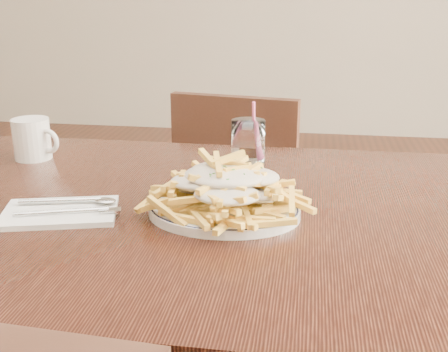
% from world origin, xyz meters
% --- Properties ---
extents(table, '(1.20, 0.80, 0.75)m').
position_xyz_m(table, '(0.00, 0.00, 0.67)').
color(table, black).
rests_on(table, ground).
extents(chair_far, '(0.44, 0.44, 0.82)m').
position_xyz_m(chair_far, '(-0.02, 0.76, 0.46)').
color(chair_far, black).
rests_on(chair_far, ground).
extents(fries_plate, '(0.29, 0.27, 0.02)m').
position_xyz_m(fries_plate, '(0.04, -0.04, 0.76)').
color(fries_plate, white).
rests_on(fries_plate, table).
extents(loaded_fries, '(0.25, 0.20, 0.08)m').
position_xyz_m(loaded_fries, '(0.04, -0.04, 0.81)').
color(loaded_fries, '#ECBB48').
rests_on(loaded_fries, fries_plate).
extents(napkin, '(0.21, 0.17, 0.01)m').
position_xyz_m(napkin, '(-0.23, -0.08, 0.75)').
color(napkin, silver).
rests_on(napkin, table).
extents(cutlery, '(0.19, 0.12, 0.01)m').
position_xyz_m(cutlery, '(-0.23, -0.07, 0.76)').
color(cutlery, silver).
rests_on(cutlery, napkin).
extents(water_glass, '(0.07, 0.07, 0.15)m').
position_xyz_m(water_glass, '(0.06, 0.20, 0.80)').
color(water_glass, white).
rests_on(water_glass, table).
extents(coffee_mug, '(0.11, 0.08, 0.09)m').
position_xyz_m(coffee_mug, '(-0.43, 0.22, 0.80)').
color(coffee_mug, white).
rests_on(coffee_mug, table).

